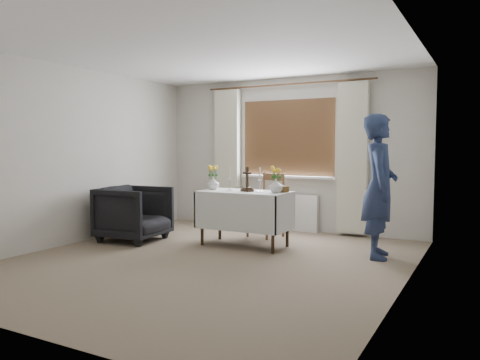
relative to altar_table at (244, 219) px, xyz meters
name	(u,v)px	position (x,y,z in m)	size (l,w,h in m)	color
ground	(207,261)	(0.02, -0.98, -0.38)	(5.00, 5.00, 0.00)	gray
altar_table	(244,219)	(0.00, 0.00, 0.00)	(1.24, 0.64, 0.76)	silver
wooden_chair	(266,205)	(-0.03, 0.75, 0.11)	(0.45, 0.45, 0.97)	brown
armchair	(134,213)	(-1.60, -0.44, 0.02)	(0.86, 0.88, 0.80)	black
person	(379,186)	(1.78, 0.19, 0.51)	(0.65, 0.43, 1.77)	navy
radiator	(286,212)	(0.02, 1.44, -0.08)	(1.10, 0.10, 0.60)	silver
wooden_cross	(247,179)	(0.05, -0.02, 0.55)	(0.16, 0.11, 0.34)	black
candlestick_left	(230,179)	(-0.21, -0.04, 0.55)	(0.09, 0.09, 0.33)	white
candlestick_right	(260,180)	(0.22, 0.03, 0.55)	(0.10, 0.10, 0.33)	white
flower_vase_left	(213,183)	(-0.52, 0.03, 0.47)	(0.17, 0.17, 0.18)	silver
flower_vase_right	(276,186)	(0.47, 0.00, 0.47)	(0.18, 0.18, 0.19)	silver
wicker_basket	(281,189)	(0.49, 0.14, 0.42)	(0.22, 0.22, 0.08)	brown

